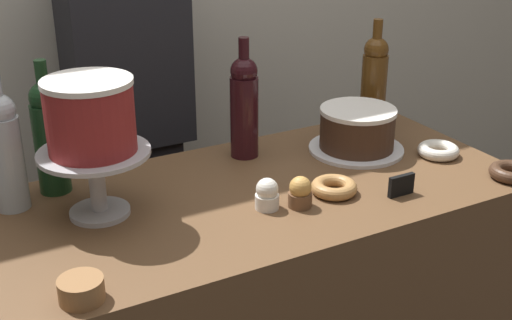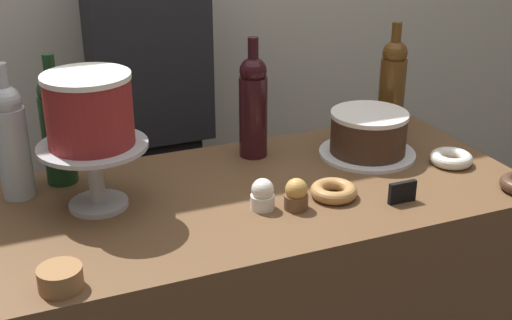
{
  "view_description": "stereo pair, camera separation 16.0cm",
  "coord_description": "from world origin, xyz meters",
  "px_view_note": "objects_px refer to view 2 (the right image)",
  "views": [
    {
      "loc": [
        -0.7,
        -1.29,
        1.65
      ],
      "look_at": [
        0.0,
        0.0,
        1.01
      ],
      "focal_mm": 47.19,
      "sensor_mm": 36.0,
      "label": 1
    },
    {
      "loc": [
        -0.56,
        -1.36,
        1.65
      ],
      "look_at": [
        0.0,
        0.0,
        1.01
      ],
      "focal_mm": 47.19,
      "sensor_mm": 36.0,
      "label": 2
    }
  ],
  "objects_px": {
    "cake_stand_pedestal": "(95,164)",
    "donut_maple": "(334,191)",
    "wine_bottle_dark_red": "(253,105)",
    "price_sign_chalkboard": "(402,192)",
    "wine_bottle_amber": "(392,84)",
    "cupcake_caramel": "(296,195)",
    "barista_figure": "(153,137)",
    "white_layer_cake": "(89,110)",
    "chocolate_round_cake": "(368,132)",
    "wine_bottle_green": "(57,127)",
    "donut_sugar": "(451,158)",
    "wine_bottle_clear": "(11,140)",
    "cookie_stack": "(60,278)",
    "cupcake_vanilla": "(263,195)"
  },
  "relations": [
    {
      "from": "price_sign_chalkboard",
      "to": "wine_bottle_green",
      "type": "bearing_deg",
      "value": 149.66
    },
    {
      "from": "wine_bottle_amber",
      "to": "donut_maple",
      "type": "distance_m",
      "value": 0.51
    },
    {
      "from": "cupcake_vanilla",
      "to": "barista_figure",
      "type": "distance_m",
      "value": 0.78
    },
    {
      "from": "wine_bottle_dark_red",
      "to": "cupcake_caramel",
      "type": "height_order",
      "value": "wine_bottle_dark_red"
    },
    {
      "from": "wine_bottle_green",
      "to": "donut_sugar",
      "type": "xyz_separation_m",
      "value": [
        0.96,
        -0.28,
        -0.13
      ]
    },
    {
      "from": "cookie_stack",
      "to": "wine_bottle_dark_red",
      "type": "bearing_deg",
      "value": 38.53
    },
    {
      "from": "cupcake_vanilla",
      "to": "cupcake_caramel",
      "type": "relative_size",
      "value": 1.0
    },
    {
      "from": "wine_bottle_green",
      "to": "barista_figure",
      "type": "bearing_deg",
      "value": 52.5
    },
    {
      "from": "cupcake_vanilla",
      "to": "donut_sugar",
      "type": "height_order",
      "value": "cupcake_vanilla"
    },
    {
      "from": "cookie_stack",
      "to": "white_layer_cake",
      "type": "bearing_deg",
      "value": 67.95
    },
    {
      "from": "chocolate_round_cake",
      "to": "wine_bottle_dark_red",
      "type": "relative_size",
      "value": 0.64
    },
    {
      "from": "cupcake_vanilla",
      "to": "wine_bottle_amber",
      "type": "bearing_deg",
      "value": 30.39
    },
    {
      "from": "cake_stand_pedestal",
      "to": "donut_maple",
      "type": "distance_m",
      "value": 0.56
    },
    {
      "from": "wine_bottle_dark_red",
      "to": "cupcake_caramel",
      "type": "distance_m",
      "value": 0.35
    },
    {
      "from": "wine_bottle_green",
      "to": "cupcake_caramel",
      "type": "bearing_deg",
      "value": -36.63
    },
    {
      "from": "wine_bottle_clear",
      "to": "price_sign_chalkboard",
      "type": "relative_size",
      "value": 4.65
    },
    {
      "from": "cake_stand_pedestal",
      "to": "wine_bottle_green",
      "type": "relative_size",
      "value": 0.76
    },
    {
      "from": "wine_bottle_dark_red",
      "to": "barista_figure",
      "type": "xyz_separation_m",
      "value": [
        -0.17,
        0.46,
        -0.24
      ]
    },
    {
      "from": "donut_sugar",
      "to": "chocolate_round_cake",
      "type": "bearing_deg",
      "value": 141.43
    },
    {
      "from": "chocolate_round_cake",
      "to": "cookie_stack",
      "type": "bearing_deg",
      "value": -158.6
    },
    {
      "from": "donut_sugar",
      "to": "barista_figure",
      "type": "relative_size",
      "value": 0.07
    },
    {
      "from": "wine_bottle_clear",
      "to": "price_sign_chalkboard",
      "type": "xyz_separation_m",
      "value": [
        0.83,
        -0.38,
        -0.12
      ]
    },
    {
      "from": "chocolate_round_cake",
      "to": "cupcake_caramel",
      "type": "xyz_separation_m",
      "value": [
        -0.32,
        -0.21,
        -0.03
      ]
    },
    {
      "from": "wine_bottle_dark_red",
      "to": "wine_bottle_amber",
      "type": "relative_size",
      "value": 1.0
    },
    {
      "from": "chocolate_round_cake",
      "to": "barista_figure",
      "type": "xyz_separation_m",
      "value": [
        -0.46,
        0.58,
        -0.16
      ]
    },
    {
      "from": "cake_stand_pedestal",
      "to": "barista_figure",
      "type": "bearing_deg",
      "value": 65.46
    },
    {
      "from": "chocolate_round_cake",
      "to": "white_layer_cake",
      "type": "bearing_deg",
      "value": -177.8
    },
    {
      "from": "cake_stand_pedestal",
      "to": "cookie_stack",
      "type": "relative_size",
      "value": 2.94
    },
    {
      "from": "white_layer_cake",
      "to": "wine_bottle_clear",
      "type": "relative_size",
      "value": 0.6
    },
    {
      "from": "cupcake_caramel",
      "to": "cookie_stack",
      "type": "xyz_separation_m",
      "value": [
        -0.54,
        -0.13,
        -0.01
      ]
    },
    {
      "from": "white_layer_cake",
      "to": "cupcake_caramel",
      "type": "bearing_deg",
      "value": -23.63
    },
    {
      "from": "white_layer_cake",
      "to": "donut_maple",
      "type": "bearing_deg",
      "value": -17.47
    },
    {
      "from": "wine_bottle_clear",
      "to": "chocolate_round_cake",
      "type": "bearing_deg",
      "value": -6.31
    },
    {
      "from": "wine_bottle_amber",
      "to": "donut_sugar",
      "type": "relative_size",
      "value": 2.91
    },
    {
      "from": "wine_bottle_dark_red",
      "to": "price_sign_chalkboard",
      "type": "height_order",
      "value": "wine_bottle_dark_red"
    },
    {
      "from": "white_layer_cake",
      "to": "wine_bottle_amber",
      "type": "bearing_deg",
      "value": 10.41
    },
    {
      "from": "white_layer_cake",
      "to": "cupcake_vanilla",
      "type": "xyz_separation_m",
      "value": [
        0.35,
        -0.15,
        -0.2
      ]
    },
    {
      "from": "chocolate_round_cake",
      "to": "price_sign_chalkboard",
      "type": "bearing_deg",
      "value": -104.73
    },
    {
      "from": "wine_bottle_clear",
      "to": "donut_maple",
      "type": "xyz_separation_m",
      "value": [
        0.69,
        -0.29,
        -0.13
      ]
    },
    {
      "from": "cupcake_caramel",
      "to": "cookie_stack",
      "type": "bearing_deg",
      "value": -167.01
    },
    {
      "from": "wine_bottle_green",
      "to": "wine_bottle_amber",
      "type": "relative_size",
      "value": 1.0
    },
    {
      "from": "donut_maple",
      "to": "cake_stand_pedestal",
      "type": "bearing_deg",
      "value": 162.53
    },
    {
      "from": "wine_bottle_amber",
      "to": "barista_figure",
      "type": "xyz_separation_m",
      "value": [
        -0.61,
        0.45,
        -0.24
      ]
    },
    {
      "from": "wine_bottle_amber",
      "to": "cookie_stack",
      "type": "relative_size",
      "value": 3.87
    },
    {
      "from": "wine_bottle_clear",
      "to": "wine_bottle_amber",
      "type": "height_order",
      "value": "same"
    },
    {
      "from": "wine_bottle_clear",
      "to": "barista_figure",
      "type": "distance_m",
      "value": 0.7
    },
    {
      "from": "wine_bottle_amber",
      "to": "cupcake_caramel",
      "type": "relative_size",
      "value": 4.38
    },
    {
      "from": "price_sign_chalkboard",
      "to": "barista_figure",
      "type": "relative_size",
      "value": 0.04
    },
    {
      "from": "cake_stand_pedestal",
      "to": "cupcake_vanilla",
      "type": "height_order",
      "value": "cake_stand_pedestal"
    },
    {
      "from": "cake_stand_pedestal",
      "to": "wine_bottle_amber",
      "type": "bearing_deg",
      "value": 10.41
    }
  ]
}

